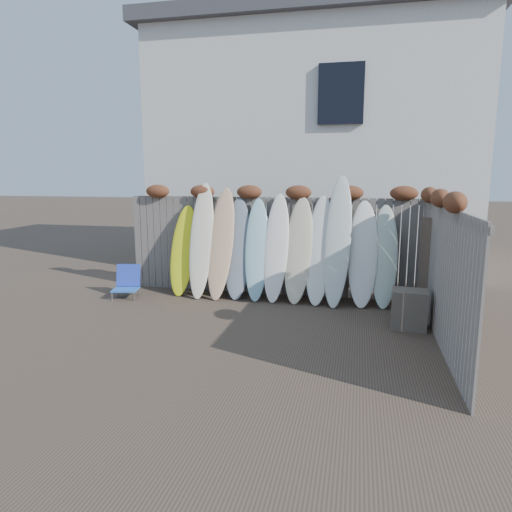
% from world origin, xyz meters
% --- Properties ---
extents(ground, '(80.00, 80.00, 0.00)m').
position_xyz_m(ground, '(0.00, 0.00, 0.00)').
color(ground, '#493A2D').
extents(back_fence, '(6.05, 0.28, 2.24)m').
position_xyz_m(back_fence, '(0.06, 2.39, 1.18)').
color(back_fence, slate).
rests_on(back_fence, ground).
extents(right_fence, '(0.28, 4.40, 2.24)m').
position_xyz_m(right_fence, '(2.99, 0.25, 1.14)').
color(right_fence, slate).
rests_on(right_fence, ground).
extents(house, '(8.50, 5.50, 6.33)m').
position_xyz_m(house, '(0.50, 6.50, 3.20)').
color(house, silver).
rests_on(house, ground).
extents(beach_chair, '(0.58, 0.60, 0.64)m').
position_xyz_m(beach_chair, '(-2.75, 1.50, 0.30)').
color(beach_chair, blue).
rests_on(beach_chair, ground).
extents(wooden_crate, '(0.57, 0.48, 0.63)m').
position_xyz_m(wooden_crate, '(2.63, 0.73, 0.32)').
color(wooden_crate, '#6E5A52').
rests_on(wooden_crate, ground).
extents(lattice_panel, '(0.46, 1.09, 1.72)m').
position_xyz_m(lattice_panel, '(3.09, 1.18, 0.86)').
color(lattice_panel, brown).
rests_on(lattice_panel, ground).
extents(surfboard_0, '(0.60, 0.70, 1.83)m').
position_xyz_m(surfboard_0, '(-1.72, 2.01, 0.91)').
color(surfboard_0, '#F6FA14').
rests_on(surfboard_0, ground).
extents(surfboard_1, '(0.50, 0.82, 2.29)m').
position_xyz_m(surfboard_1, '(-1.30, 1.95, 1.15)').
color(surfboard_1, beige).
rests_on(surfboard_1, ground).
extents(surfboard_2, '(0.58, 0.82, 2.20)m').
position_xyz_m(surfboard_2, '(-0.88, 1.93, 1.10)').
color(surfboard_2, '#F6BE77').
rests_on(surfboard_2, ground).
extents(surfboard_3, '(0.61, 0.76, 1.99)m').
position_xyz_m(surfboard_3, '(-0.56, 2.00, 1.00)').
color(surfboard_3, slate).
rests_on(surfboard_3, ground).
extents(surfboard_4, '(0.53, 0.75, 1.99)m').
position_xyz_m(surfboard_4, '(-0.16, 1.98, 1.00)').
color(surfboard_4, '#8DC0CC').
rests_on(surfboard_4, ground).
extents(surfboard_5, '(0.51, 0.76, 2.09)m').
position_xyz_m(surfboard_5, '(0.23, 1.98, 1.04)').
color(surfboard_5, white).
rests_on(surfboard_5, ground).
extents(surfboard_6, '(0.60, 0.77, 2.03)m').
position_xyz_m(surfboard_6, '(0.67, 1.97, 1.01)').
color(surfboard_6, beige).
rests_on(surfboard_6, ground).
extents(surfboard_7, '(0.58, 0.77, 2.05)m').
position_xyz_m(surfboard_7, '(1.07, 1.95, 1.03)').
color(surfboard_7, white).
rests_on(surfboard_7, ground).
extents(surfboard_8, '(0.57, 0.89, 2.44)m').
position_xyz_m(surfboard_8, '(1.41, 1.93, 1.22)').
color(surfboard_8, silver).
rests_on(surfboard_8, ground).
extents(surfboard_9, '(0.55, 0.70, 1.97)m').
position_xyz_m(surfboard_9, '(1.89, 1.97, 0.99)').
color(surfboard_9, white).
rests_on(surfboard_9, ground).
extents(surfboard_10, '(0.48, 0.68, 1.90)m').
position_xyz_m(surfboard_10, '(2.28, 2.00, 0.95)').
color(surfboard_10, '#B8CAB8').
rests_on(surfboard_10, ground).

